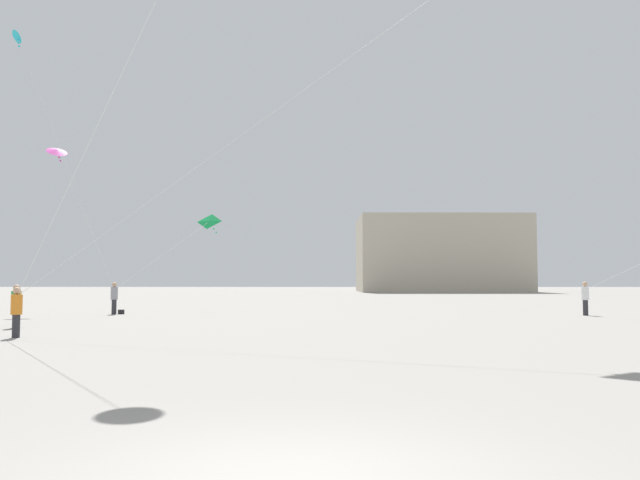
% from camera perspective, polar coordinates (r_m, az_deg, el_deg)
% --- Properties ---
extents(ground_plane, '(300.00, 300.00, 0.00)m').
position_cam_1_polar(ground_plane, '(6.45, -2.49, -20.05)').
color(ground_plane, gray).
extents(person_in_grey, '(0.37, 0.37, 1.69)m').
position_cam_1_polar(person_in_grey, '(36.43, -17.38, -4.70)').
color(person_in_grey, '#2D2D33').
rests_on(person_in_grey, ground_plane).
extents(person_in_orange, '(0.35, 0.35, 1.60)m').
position_cam_1_polar(person_in_orange, '(23.05, -24.78, -5.51)').
color(person_in_orange, '#2D2D33').
rests_on(person_in_orange, ground_plane).
extents(person_in_green, '(0.36, 0.36, 1.64)m').
position_cam_1_polar(person_in_green, '(27.65, -24.82, -5.06)').
color(person_in_green, '#2D2D33').
rests_on(person_in_green, ground_plane).
extents(person_in_white, '(0.37, 0.37, 1.72)m').
position_cam_1_polar(person_in_white, '(36.27, 21.97, -4.59)').
color(person_in_white, '#2D2D33').
rests_on(person_in_white, ground_plane).
extents(kite_magenta_diamond, '(4.99, 3.12, 8.23)m').
position_cam_1_polar(kite_magenta_diamond, '(40.70, -21.79, 7.12)').
color(kite_magenta_diamond, '#D12899').
extents(kite_cyan_diamond, '(4.96, 2.45, 13.21)m').
position_cam_1_polar(kite_cyan_diamond, '(38.11, -24.46, 15.06)').
color(kite_cyan_diamond, '#1EB2C6').
extents(kite_emerald_delta, '(4.79, 5.09, 4.36)m').
position_cam_1_polar(kite_emerald_delta, '(40.01, -9.67, 1.49)').
color(kite_emerald_delta, green).
extents(building_left_hall, '(24.29, 15.59, 11.02)m').
position_cam_1_polar(building_left_hall, '(99.47, 10.31, -1.24)').
color(building_left_hall, '#B2A893').
rests_on(building_left_hall, ground_plane).
extents(handbag_beside_flyer, '(0.35, 0.26, 0.24)m').
position_cam_1_polar(handbag_beside_flyer, '(36.45, -16.83, -5.98)').
color(handbag_beside_flyer, black).
rests_on(handbag_beside_flyer, ground_plane).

